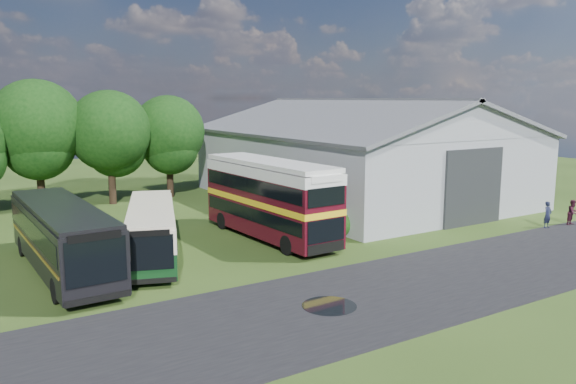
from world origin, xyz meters
TOP-DOWN VIEW (x-y plane):
  - ground at (0.00, 0.00)m, footprint 120.00×120.00m
  - asphalt_road at (3.00, -3.00)m, footprint 60.00×8.00m
  - puddle at (-1.50, -3.00)m, footprint 2.20×2.20m
  - storage_shed at (15.00, 15.98)m, footprint 18.80×24.80m
  - tree_mid at (-8.00, 24.80)m, footprint 6.80×6.80m
  - tree_right_a at (-3.00, 23.80)m, footprint 6.26×6.26m
  - tree_right_b at (2.00, 24.60)m, footprint 5.98×5.98m
  - shrub_front at (5.60, 6.00)m, footprint 1.70×1.70m
  - shrub_mid at (5.60, 8.00)m, footprint 1.60×1.60m
  - shrub_back at (5.60, 10.00)m, footprint 1.80×1.80m
  - bus_green_single at (-5.30, 7.32)m, footprint 5.43×10.23m
  - bus_maroon_double at (2.02, 7.86)m, footprint 3.24×10.88m
  - bus_dark_single at (-9.60, 7.25)m, footprint 3.11×11.84m
  - visitor_a at (18.36, 0.78)m, footprint 0.62×0.41m
  - visitor_b at (20.52, 0.43)m, footprint 0.84×0.67m

SIDE VIEW (x-z plane):
  - ground at x=0.00m, z-range 0.00..0.00m
  - asphalt_road at x=3.00m, z-range -0.01..0.01m
  - puddle at x=-1.50m, z-range -0.01..0.01m
  - shrub_front at x=5.60m, z-range -0.85..0.85m
  - shrub_mid at x=5.60m, z-range -0.80..0.80m
  - shrub_back at x=5.60m, z-range -0.90..0.90m
  - visitor_b at x=20.52m, z-range 0.00..1.65m
  - visitor_a at x=18.36m, z-range 0.00..1.70m
  - bus_green_single at x=-5.30m, z-range 0.09..2.85m
  - bus_dark_single at x=-9.60m, z-range 0.11..3.35m
  - bus_maroon_double at x=2.02m, z-range 0.00..4.62m
  - storage_shed at x=15.00m, z-range 0.09..8.24m
  - tree_right_b at x=2.00m, z-range 1.21..9.66m
  - tree_right_a at x=-3.00m, z-range 1.27..10.10m
  - tree_mid at x=-8.00m, z-range 1.38..10.98m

